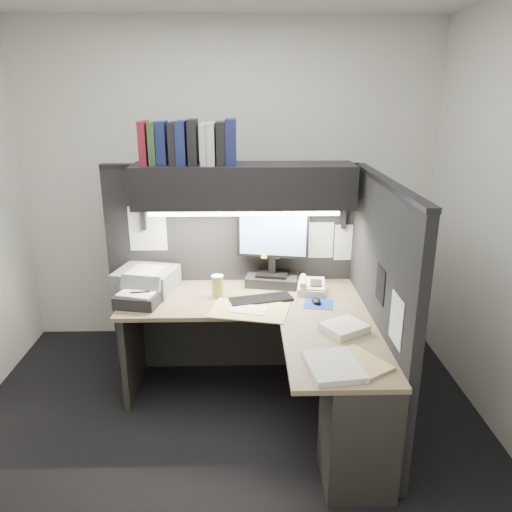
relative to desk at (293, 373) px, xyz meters
name	(u,v)px	position (x,y,z in m)	size (l,w,h in m)	color
floor	(227,433)	(-0.43, 0.00, -0.44)	(3.50, 3.50, 0.00)	black
wall_back	(229,187)	(-0.43, 1.50, 0.91)	(3.50, 0.04, 2.70)	white
wall_front	(202,379)	(-0.43, -1.50, 0.91)	(3.50, 0.04, 2.70)	white
partition_back	(232,270)	(-0.40, 0.93, 0.36)	(1.90, 0.06, 1.60)	black
partition_right	(377,309)	(0.55, 0.18, 0.36)	(0.06, 1.50, 1.60)	black
desk	(293,373)	(0.00, 0.00, 0.00)	(1.70, 1.53, 0.73)	#7E7050
overhead_shelf	(244,185)	(-0.30, 0.75, 1.06)	(1.55, 0.34, 0.30)	black
task_light_tube	(244,214)	(-0.30, 0.61, 0.89)	(0.04, 0.04, 1.32)	white
monitor	(272,256)	(-0.09, 0.79, 0.52)	(0.53, 0.30, 0.58)	black
keyboard	(261,299)	(-0.19, 0.49, 0.30)	(0.44, 0.15, 0.02)	black
mousepad	(319,304)	(0.21, 0.42, 0.29)	(0.20, 0.18, 0.00)	navy
mouse	(316,301)	(0.19, 0.43, 0.31)	(0.06, 0.10, 0.04)	black
telephone	(311,287)	(0.19, 0.63, 0.33)	(0.20, 0.21, 0.08)	beige
coffee_cup	(218,287)	(-0.49, 0.57, 0.36)	(0.08, 0.08, 0.15)	#CED655
printer	(146,280)	(-1.02, 0.70, 0.37)	(0.41, 0.35, 0.16)	gray
notebook_stack	(138,299)	(-1.03, 0.44, 0.33)	(0.28, 0.24, 0.08)	black
open_folder	(249,310)	(-0.27, 0.32, 0.29)	(0.51, 0.33, 0.01)	tan
paper_stack_a	(344,328)	(0.31, 0.01, 0.31)	(0.25, 0.21, 0.05)	white
paper_stack_b	(334,366)	(0.17, -0.43, 0.30)	(0.27, 0.33, 0.03)	white
manila_stack	(358,363)	(0.31, -0.39, 0.30)	(0.24, 0.31, 0.02)	tan
binder_row	(189,143)	(-0.67, 0.74, 1.35)	(0.65, 0.25, 0.30)	maroon
pinned_papers	(287,254)	(0.00, 0.56, 0.61)	(1.76, 1.31, 0.51)	white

